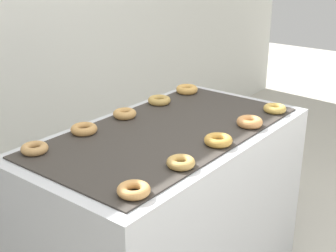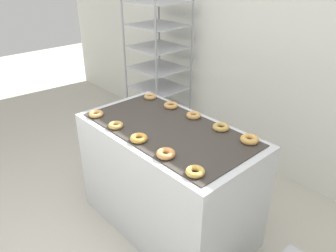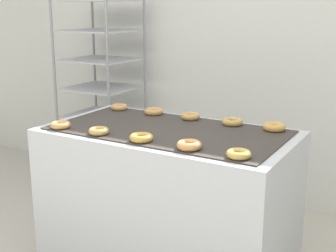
# 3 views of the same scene
# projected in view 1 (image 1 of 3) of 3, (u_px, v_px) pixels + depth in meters

# --- Properties ---
(fryer_machine) EXTENTS (1.50, 0.82, 0.98)m
(fryer_machine) POSITION_uv_depth(u_px,v_px,m) (168.00, 216.00, 2.48)
(fryer_machine) COLOR silver
(fryer_machine) RESTS_ON ground_plane
(glaze_bin) EXTENTS (0.30, 0.39, 0.34)m
(glaze_bin) POSITION_uv_depth(u_px,v_px,m) (258.00, 183.00, 3.49)
(glaze_bin) COLOR silver
(glaze_bin) RESTS_ON ground_plane
(donut_near_leftmost) EXTENTS (0.12, 0.12, 0.04)m
(donut_near_leftmost) POSITION_uv_depth(u_px,v_px,m) (134.00, 190.00, 1.70)
(donut_near_leftmost) COLOR tan
(donut_near_leftmost) RESTS_ON fryer_machine
(donut_near_left) EXTENTS (0.12, 0.12, 0.04)m
(donut_near_left) POSITION_uv_depth(u_px,v_px,m) (181.00, 162.00, 1.91)
(donut_near_left) COLOR tan
(donut_near_left) RESTS_ON fryer_machine
(donut_near_center) EXTENTS (0.13, 0.13, 0.04)m
(donut_near_center) POSITION_uv_depth(u_px,v_px,m) (218.00, 140.00, 2.13)
(donut_near_center) COLOR gold
(donut_near_center) RESTS_ON fryer_machine
(donut_near_right) EXTENTS (0.13, 0.13, 0.04)m
(donut_near_right) POSITION_uv_depth(u_px,v_px,m) (250.00, 122.00, 2.34)
(donut_near_right) COLOR #DA9453
(donut_near_right) RESTS_ON fryer_machine
(donut_near_rightmost) EXTENTS (0.12, 0.12, 0.04)m
(donut_near_rightmost) POSITION_uv_depth(u_px,v_px,m) (275.00, 109.00, 2.54)
(donut_near_rightmost) COLOR gold
(donut_near_rightmost) RESTS_ON fryer_machine
(donut_far_leftmost) EXTENTS (0.12, 0.12, 0.04)m
(donut_far_leftmost) POSITION_uv_depth(u_px,v_px,m) (35.00, 148.00, 2.04)
(donut_far_leftmost) COLOR tan
(donut_far_leftmost) RESTS_ON fryer_machine
(donut_far_left) EXTENTS (0.13, 0.13, 0.04)m
(donut_far_left) POSITION_uv_depth(u_px,v_px,m) (84.00, 129.00, 2.26)
(donut_far_left) COLOR tan
(donut_far_left) RESTS_ON fryer_machine
(donut_far_center) EXTENTS (0.12, 0.12, 0.04)m
(donut_far_center) POSITION_uv_depth(u_px,v_px,m) (125.00, 114.00, 2.46)
(donut_far_center) COLOR tan
(donut_far_center) RESTS_ON fryer_machine
(donut_far_right) EXTENTS (0.13, 0.13, 0.04)m
(donut_far_right) POSITION_uv_depth(u_px,v_px,m) (159.00, 100.00, 2.68)
(donut_far_right) COLOR tan
(donut_far_right) RESTS_ON fryer_machine
(donut_far_rightmost) EXTENTS (0.13, 0.13, 0.04)m
(donut_far_rightmost) POSITION_uv_depth(u_px,v_px,m) (187.00, 89.00, 2.87)
(donut_far_rightmost) COLOR #DBA24E
(donut_far_rightmost) RESTS_ON fryer_machine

